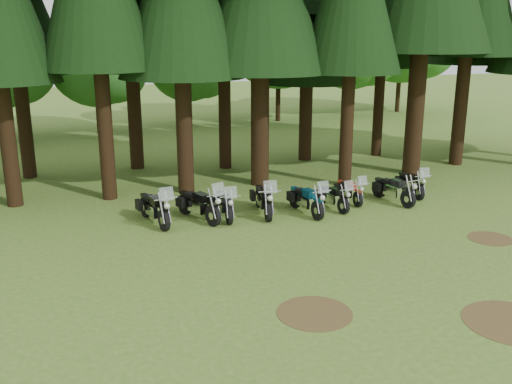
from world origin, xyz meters
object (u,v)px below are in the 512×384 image
motorcycle_0 (154,209)px  motorcycle_1 (199,205)px  motorcycle_2 (224,205)px  motorcycle_3 (264,200)px  motorcycle_6 (349,191)px  motorcycle_8 (411,184)px  motorcycle_5 (332,197)px  motorcycle_7 (393,190)px  motorcycle_4 (306,201)px

motorcycle_0 → motorcycle_1: bearing=-15.8°
motorcycle_2 → motorcycle_3: (1.45, -0.13, 0.04)m
motorcycle_2 → motorcycle_6: (5.11, 0.12, -0.05)m
motorcycle_2 → motorcycle_8: size_ratio=1.04×
motorcycle_1 → motorcycle_5: bearing=-25.0°
motorcycle_0 → motorcycle_3: bearing=-15.4°
motorcycle_2 → motorcycle_7: (6.67, -0.53, 0.00)m
motorcycle_8 → motorcycle_7: bearing=-144.8°
motorcycle_7 → motorcycle_8: size_ratio=1.05×
motorcycle_3 → motorcycle_4: bearing=-8.5°
motorcycle_1 → motorcycle_2: 0.92m
motorcycle_4 → motorcycle_8: 5.07m
motorcycle_4 → motorcycle_6: size_ratio=1.17×
motorcycle_2 → motorcycle_8: 7.92m
motorcycle_2 → motorcycle_8: bearing=6.1°
motorcycle_5 → motorcycle_7: size_ratio=0.91×
motorcycle_0 → motorcycle_3: motorcycle_0 is taller
motorcycle_0 → motorcycle_4: motorcycle_0 is taller
motorcycle_1 → motorcycle_7: size_ratio=1.07×
motorcycle_1 → motorcycle_6: 6.03m
motorcycle_0 → motorcycle_7: (9.11, -0.75, -0.05)m
motorcycle_4 → motorcycle_7: 3.76m
motorcycle_1 → motorcycle_3: size_ratio=1.00×
motorcycle_6 → motorcycle_7: motorcycle_6 is taller
motorcycle_0 → motorcycle_6: bearing=-11.1°
motorcycle_3 → motorcycle_6: size_ratio=1.23×
motorcycle_0 → motorcycle_3: 3.90m
motorcycle_2 → motorcycle_4: 2.97m
motorcycle_8 → motorcycle_3: bearing=-169.3°
motorcycle_2 → motorcycle_6: motorcycle_2 is taller
motorcycle_0 → motorcycle_4: bearing=-19.3°
motorcycle_1 → motorcycle_3: motorcycle_1 is taller
motorcycle_0 → motorcycle_8: 10.37m
motorcycle_3 → motorcycle_5: bearing=3.7°
motorcycle_6 → motorcycle_4: bearing=-160.0°
motorcycle_7 → motorcycle_8: 1.40m
motorcycle_6 → motorcycle_7: bearing=-21.3°
motorcycle_0 → motorcycle_5: size_ratio=1.20×
motorcycle_2 → motorcycle_7: motorcycle_2 is taller
motorcycle_3 → motorcycle_5: (2.62, -0.31, -0.08)m
motorcycle_4 → motorcycle_6: motorcycle_4 is taller
motorcycle_4 → motorcycle_7: size_ratio=1.02×
motorcycle_8 → motorcycle_6: bearing=-171.8°
motorcycle_2 → motorcycle_6: 5.11m
motorcycle_0 → motorcycle_5: (6.51, -0.65, -0.09)m
motorcycle_5 → motorcycle_6: bearing=20.8°
motorcycle_4 → motorcycle_8: size_ratio=1.08×
motorcycle_1 → motorcycle_2: bearing=-23.4°
motorcycle_4 → motorcycle_6: bearing=14.1°
motorcycle_2 → motorcycle_1: bearing=-178.8°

